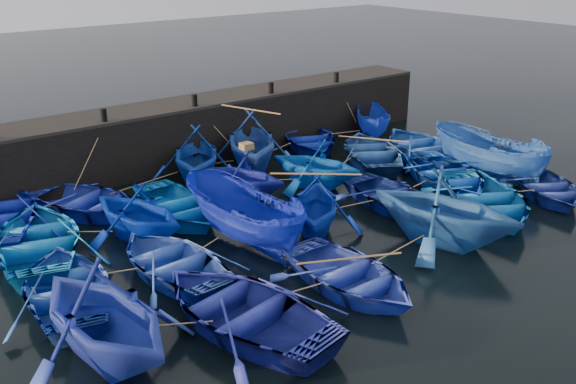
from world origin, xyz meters
TOP-DOWN VIEW (x-y plane):
  - ground at (0.00, 0.00)m, footprint 120.00×120.00m
  - quay_wall at (0.00, 10.50)m, footprint 26.00×2.50m
  - quay_top at (0.00, 10.50)m, footprint 26.00×2.50m
  - bollard_1 at (-4.00, 9.60)m, footprint 0.24×0.24m
  - bollard_2 at (0.00, 9.60)m, footprint 0.24×0.24m
  - bollard_3 at (4.00, 9.60)m, footprint 0.24×0.24m
  - bollard_4 at (8.00, 9.60)m, footprint 0.24×0.24m
  - boat_1 at (-5.86, 7.32)m, footprint 5.25×5.85m
  - boat_2 at (-1.02, 7.91)m, footprint 5.50×5.67m
  - boat_3 at (1.55, 7.75)m, footprint 6.10×6.34m
  - boat_4 at (5.25, 8.34)m, footprint 5.16×5.81m
  - boat_5 at (8.91, 7.81)m, footprint 3.70×4.13m
  - boat_6 at (-8.27, 5.06)m, footprint 5.29×6.34m
  - boat_7 at (-5.34, 4.21)m, footprint 4.25×4.64m
  - boat_8 at (-3.52, 4.98)m, footprint 3.59×4.91m
  - boat_9 at (-0.75, 5.11)m, footprint 4.42×4.66m
  - boat_10 at (2.27, 4.35)m, footprint 4.50×4.78m
  - boat_11 at (6.20, 5.19)m, footprint 5.75×6.23m
  - boat_12 at (8.38, 4.09)m, footprint 5.40×6.43m
  - boat_13 at (-8.58, 1.77)m, footprint 4.47×5.48m
  - boat_14 at (-5.63, 1.40)m, footprint 3.63×4.86m
  - boat_15 at (-2.94, 1.77)m, footprint 2.50×5.36m
  - boat_16 at (-0.35, 1.28)m, footprint 4.93×4.97m
  - boat_17 at (3.11, 0.99)m, footprint 3.62×4.80m
  - boat_18 at (6.34, 1.24)m, footprint 5.50×6.25m
  - boat_19 at (8.44, 0.84)m, footprint 2.46×5.32m
  - boat_20 at (-8.81, -1.30)m, footprint 4.69×5.26m
  - boat_21 at (-5.55, -2.13)m, footprint 4.88×6.10m
  - boat_22 at (-2.18, -2.37)m, footprint 3.34×4.64m
  - boat_23 at (2.20, -2.02)m, footprint 5.46×5.90m
  - boat_24 at (5.40, -1.38)m, footprint 6.01×6.53m
  - boat_25 at (8.45, -1.91)m, footprint 4.92×5.22m
  - wooden_crate at (-0.45, 5.11)m, footprint 0.44×0.39m
  - mooring_ropes at (-0.01, 5.02)m, footprint 17.69×11.94m
  - loose_oars at (1.30, 2.96)m, footprint 10.64×12.20m

SIDE VIEW (x-z plane):
  - ground at x=0.00m, z-range 0.00..0.00m
  - boat_25 at x=8.45m, z-range 0.00..0.88m
  - boat_17 at x=3.11m, z-range 0.00..0.94m
  - boat_22 at x=-2.18m, z-range 0.00..0.96m
  - boat_14 at x=-5.63m, z-range 0.00..0.96m
  - boat_8 at x=-3.52m, z-range 0.00..0.99m
  - boat_4 at x=5.25m, z-range 0.00..1.00m
  - boat_13 at x=-8.58m, z-range 0.00..1.00m
  - boat_1 at x=-5.86m, z-range 0.00..1.00m
  - boat_11 at x=6.20m, z-range 0.00..1.05m
  - boat_18 at x=6.34m, z-range 0.00..1.08m
  - boat_24 at x=5.40m, z-range 0.00..1.11m
  - boat_21 at x=-5.55m, z-range 0.00..1.13m
  - boat_6 at x=-8.27m, z-range 0.00..1.13m
  - boat_12 at x=8.38m, z-range 0.00..1.14m
  - boat_5 at x=8.91m, z-range 0.00..1.57m
  - mooring_ropes at x=-0.01m, z-range -0.18..1.93m
  - boat_9 at x=-0.75m, z-range 0.00..1.92m
  - boat_16 at x=-0.35m, z-range 0.00..1.98m
  - boat_19 at x=8.44m, z-range 0.00..1.99m
  - boat_15 at x=-2.94m, z-range 0.00..2.00m
  - boat_10 at x=2.27m, z-range 0.00..2.00m
  - boat_7 at x=-5.34m, z-range 0.00..2.06m
  - boat_2 at x=-1.02m, z-range 0.00..2.28m
  - quay_wall at x=0.00m, z-range 0.00..2.50m
  - boat_20 at x=-8.81m, z-range 0.00..2.52m
  - boat_23 at x=2.20m, z-range 0.00..2.56m
  - boat_3 at x=1.55m, z-range 0.00..2.57m
  - loose_oars at x=1.30m, z-range 0.83..2.51m
  - wooden_crate at x=-0.45m, z-range 1.92..2.17m
  - quay_top at x=0.00m, z-range 2.50..2.62m
  - bollard_1 at x=-4.00m, z-range 2.62..3.12m
  - bollard_2 at x=0.00m, z-range 2.62..3.12m
  - bollard_3 at x=4.00m, z-range 2.62..3.12m
  - bollard_4 at x=8.00m, z-range 2.62..3.12m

